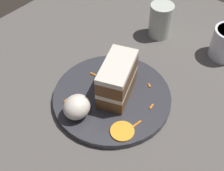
{
  "coord_description": "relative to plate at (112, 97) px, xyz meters",
  "views": [
    {
      "loc": [
        -0.38,
        -0.34,
        0.63
      ],
      "look_at": [
        0.01,
        -0.02,
        0.09
      ],
      "focal_mm": 50.0,
      "sensor_mm": 36.0,
      "label": 1
    }
  ],
  "objects": [
    {
      "name": "cake_slice",
      "position": [
        0.01,
        -0.0,
        0.06
      ],
      "size": [
        0.14,
        0.11,
        0.1
      ],
      "rotation": [
        0.0,
        0.0,
        1.95
      ],
      "color": "brown",
      "rests_on": "plate"
    },
    {
      "name": "carrot_shreds_scatter",
      "position": [
        0.02,
        -0.01,
        0.01
      ],
      "size": [
        0.21,
        0.2,
        0.0
      ],
      "color": "orange",
      "rests_on": "plate"
    },
    {
      "name": "drinking_glass",
      "position": [
        0.29,
        0.06,
        0.04
      ],
      "size": [
        0.07,
        0.07,
        0.1
      ],
      "color": "beige",
      "rests_on": "dining_table"
    },
    {
      "name": "plate",
      "position": [
        0.0,
        0.0,
        0.0
      ],
      "size": [
        0.29,
        0.29,
        0.02
      ],
      "primitive_type": "cylinder",
      "color": "#333338",
      "rests_on": "dining_table"
    },
    {
      "name": "orange_garnish",
      "position": [
        -0.07,
        -0.09,
        0.01
      ],
      "size": [
        0.05,
        0.05,
        0.0
      ],
      "primitive_type": "cylinder",
      "color": "orange",
      "rests_on": "plate"
    },
    {
      "name": "cream_dollop",
      "position": [
        -0.1,
        0.02,
        0.04
      ],
      "size": [
        0.07,
        0.06,
        0.06
      ],
      "primitive_type": "ellipsoid",
      "color": "silver",
      "rests_on": "plate"
    },
    {
      "name": "dining_table",
      "position": [
        -0.01,
        0.02,
        -0.03
      ],
      "size": [
        1.18,
        0.97,
        0.03
      ],
      "primitive_type": "cube",
      "color": "#56514C",
      "rests_on": "ground"
    },
    {
      "name": "ground_plane",
      "position": [
        -0.01,
        0.02,
        -0.04
      ],
      "size": [
        6.0,
        6.0,
        0.0
      ],
      "primitive_type": "plane",
      "color": "black",
      "rests_on": "ground"
    }
  ]
}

